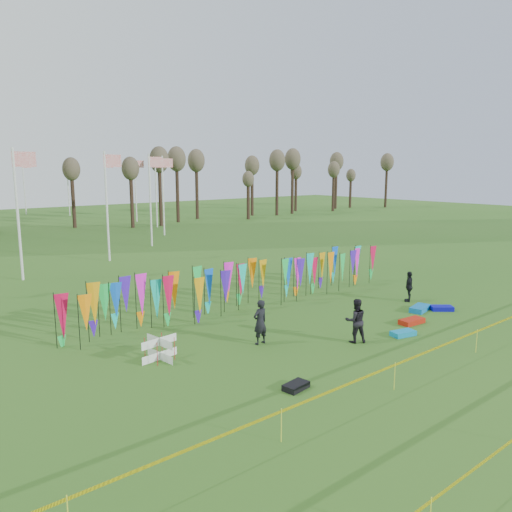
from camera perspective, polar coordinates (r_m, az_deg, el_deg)
ground at (r=19.63m, az=12.41°, el=-10.41°), size 160.00×160.00×0.00m
banner_row at (r=24.34m, az=-0.48°, el=-2.89°), size 18.64×0.64×2.22m
caution_tape_near at (r=17.72m, az=19.20°, el=-10.32°), size 26.00×0.02×0.90m
tree_line at (r=72.29m, az=0.90°, el=9.51°), size 53.92×1.92×7.84m
box_kite at (r=18.38m, az=-10.95°, el=-10.37°), size 0.76×0.76×0.85m
person_left at (r=19.49m, az=0.47°, el=-7.56°), size 0.66×0.50×1.77m
person_mid at (r=20.08m, az=11.33°, el=-7.25°), size 1.00×0.89×1.76m
person_right at (r=26.79m, az=17.09°, el=-3.35°), size 1.06×0.96×1.58m
kite_bag_turquoise at (r=21.52m, az=16.47°, el=-8.47°), size 1.11×0.73×0.20m
kite_bag_blue at (r=25.80m, az=20.47°, el=-5.61°), size 1.13×1.07×0.22m
kite_bag_red at (r=23.23m, az=17.37°, el=-7.12°), size 1.24×0.64×0.22m
kite_bag_black at (r=16.04m, az=4.59°, el=-14.60°), size 0.90×0.60×0.19m
kite_bag_teal at (r=25.35m, az=18.21°, el=-5.71°), size 1.38×0.89×0.24m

